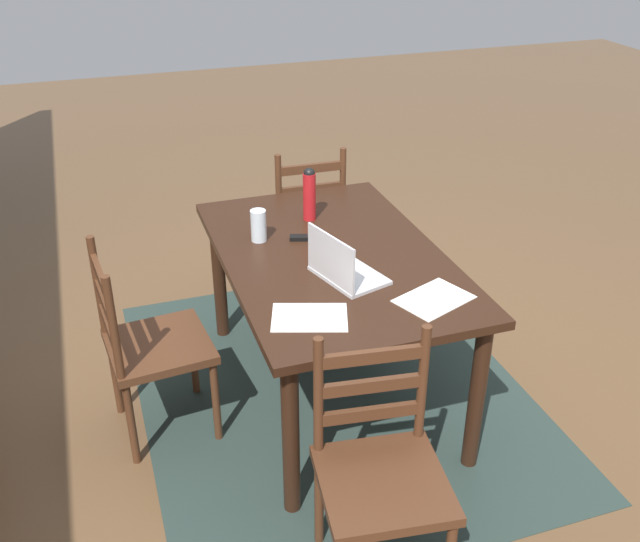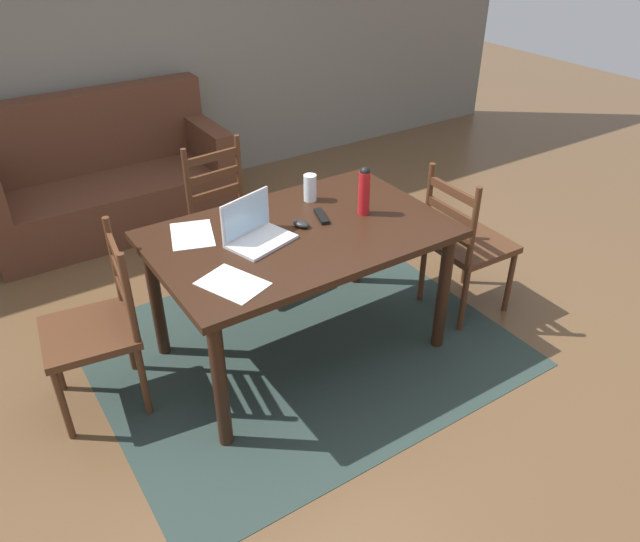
% 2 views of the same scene
% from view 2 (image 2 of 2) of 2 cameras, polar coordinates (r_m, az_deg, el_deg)
% --- Properties ---
extents(ground_plane, '(14.00, 14.00, 0.00)m').
position_cam_2_polar(ground_plane, '(3.64, -1.71, -7.09)').
color(ground_plane, brown).
extents(area_rug, '(2.27, 1.86, 0.01)m').
position_cam_2_polar(area_rug, '(3.64, -1.71, -7.05)').
color(area_rug, '#283833').
rests_on(area_rug, ground).
extents(wall_back, '(8.00, 0.12, 2.70)m').
position_cam_2_polar(wall_back, '(5.34, -18.05, 20.49)').
color(wall_back, slate).
rests_on(wall_back, ground).
extents(dining_table, '(1.53, 0.98, 0.78)m').
position_cam_2_polar(dining_table, '(3.25, -1.90, 2.25)').
color(dining_table, black).
rests_on(dining_table, ground).
extents(chair_far_head, '(0.48, 0.48, 0.95)m').
position_cam_2_polar(chair_far_head, '(4.03, -8.34, 4.63)').
color(chair_far_head, '#4C2B19').
rests_on(chair_far_head, ground).
extents(chair_right_near, '(0.45, 0.45, 0.95)m').
position_cam_2_polar(chair_right_near, '(3.83, 13.34, 2.44)').
color(chair_right_near, '#4C2B19').
rests_on(chair_right_near, ground).
extents(chair_left_far, '(0.49, 0.49, 0.95)m').
position_cam_2_polar(chair_left_far, '(3.22, -19.97, -5.03)').
color(chair_left_far, '#4C2B19').
rests_on(chair_left_far, ground).
extents(couch, '(1.80, 0.80, 1.00)m').
position_cam_2_polar(couch, '(5.08, -19.24, 7.78)').
color(couch, '#512D1E').
rests_on(couch, ground).
extents(laptop, '(0.37, 0.30, 0.23)m').
position_cam_2_polar(laptop, '(3.11, -6.08, 3.79)').
color(laptop, silver).
rests_on(laptop, dining_table).
extents(water_bottle, '(0.06, 0.06, 0.27)m').
position_cam_2_polar(water_bottle, '(3.33, 4.12, 7.52)').
color(water_bottle, red).
rests_on(water_bottle, dining_table).
extents(drinking_glass, '(0.07, 0.07, 0.15)m').
position_cam_2_polar(drinking_glass, '(3.50, -0.93, 7.73)').
color(drinking_glass, silver).
rests_on(drinking_glass, dining_table).
extents(computer_mouse, '(0.09, 0.11, 0.03)m').
position_cam_2_polar(computer_mouse, '(3.24, -1.76, 4.40)').
color(computer_mouse, black).
rests_on(computer_mouse, dining_table).
extents(tv_remote, '(0.09, 0.18, 0.02)m').
position_cam_2_polar(tv_remote, '(3.33, 0.14, 5.10)').
color(tv_remote, black).
rests_on(tv_remote, dining_table).
extents(paper_stack_left, '(0.29, 0.35, 0.00)m').
position_cam_2_polar(paper_stack_left, '(3.23, -11.77, 3.31)').
color(paper_stack_left, white).
rests_on(paper_stack_left, dining_table).
extents(paper_stack_right, '(0.30, 0.35, 0.00)m').
position_cam_2_polar(paper_stack_right, '(2.80, -8.10, -1.16)').
color(paper_stack_right, white).
rests_on(paper_stack_right, dining_table).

